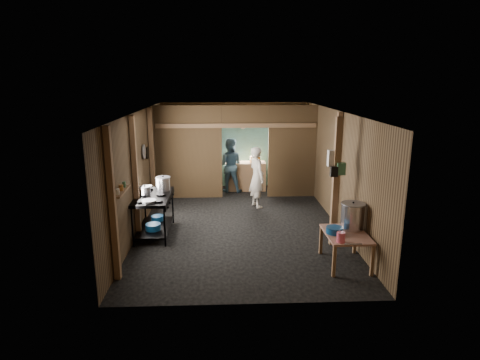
{
  "coord_description": "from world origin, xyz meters",
  "views": [
    {
      "loc": [
        -0.38,
        -8.94,
        3.31
      ],
      "look_at": [
        0.0,
        -0.2,
        1.1
      ],
      "focal_mm": 30.22,
      "sensor_mm": 36.0,
      "label": 1
    }
  ],
  "objects_px": {
    "prep_table": "(345,249)",
    "yellow_tub": "(255,159)",
    "gas_range": "(154,215)",
    "stove_pot_large": "(163,184)",
    "pink_bucket": "(341,237)",
    "stock_pot": "(352,216)",
    "cook": "(257,177)"
  },
  "relations": [
    {
      "from": "cook",
      "to": "prep_table",
      "type": "bearing_deg",
      "value": 178.77
    },
    {
      "from": "pink_bucket",
      "to": "cook",
      "type": "height_order",
      "value": "cook"
    },
    {
      "from": "gas_range",
      "to": "prep_table",
      "type": "relative_size",
      "value": 1.47
    },
    {
      "from": "cook",
      "to": "stock_pot",
      "type": "bearing_deg",
      "value": -177.3
    },
    {
      "from": "stove_pot_large",
      "to": "gas_range",
      "type": "bearing_deg",
      "value": -113.21
    },
    {
      "from": "stock_pot",
      "to": "gas_range",
      "type": "bearing_deg",
      "value": 160.27
    },
    {
      "from": "stove_pot_large",
      "to": "cook",
      "type": "distance_m",
      "value": 2.66
    },
    {
      "from": "gas_range",
      "to": "cook",
      "type": "height_order",
      "value": "cook"
    },
    {
      "from": "prep_table",
      "to": "yellow_tub",
      "type": "relative_size",
      "value": 3.1
    },
    {
      "from": "prep_table",
      "to": "stove_pot_large",
      "type": "height_order",
      "value": "stove_pot_large"
    },
    {
      "from": "stock_pot",
      "to": "yellow_tub",
      "type": "relative_size",
      "value": 1.57
    },
    {
      "from": "gas_range",
      "to": "stove_pot_large",
      "type": "bearing_deg",
      "value": 66.79
    },
    {
      "from": "stove_pot_large",
      "to": "cook",
      "type": "relative_size",
      "value": 0.21
    },
    {
      "from": "stove_pot_large",
      "to": "pink_bucket",
      "type": "xyz_separation_m",
      "value": [
        3.33,
        -2.41,
        -0.34
      ]
    },
    {
      "from": "prep_table",
      "to": "gas_range",
      "type": "bearing_deg",
      "value": 156.29
    },
    {
      "from": "prep_table",
      "to": "yellow_tub",
      "type": "distance_m",
      "value": 5.36
    },
    {
      "from": "prep_table",
      "to": "stove_pot_large",
      "type": "distance_m",
      "value": 4.14
    },
    {
      "from": "cook",
      "to": "pink_bucket",
      "type": "bearing_deg",
      "value": 174.0
    },
    {
      "from": "stock_pot",
      "to": "cook",
      "type": "relative_size",
      "value": 0.32
    },
    {
      "from": "gas_range",
      "to": "stock_pot",
      "type": "distance_m",
      "value": 4.14
    },
    {
      "from": "pink_bucket",
      "to": "stock_pot",
      "type": "bearing_deg",
      "value": 58.01
    },
    {
      "from": "stock_pot",
      "to": "cook",
      "type": "distance_m",
      "value": 3.58
    },
    {
      "from": "stock_pot",
      "to": "cook",
      "type": "bearing_deg",
      "value": 114.75
    },
    {
      "from": "pink_bucket",
      "to": "yellow_tub",
      "type": "distance_m",
      "value": 5.65
    },
    {
      "from": "gas_range",
      "to": "stock_pot",
      "type": "relative_size",
      "value": 2.89
    },
    {
      "from": "prep_table",
      "to": "cook",
      "type": "relative_size",
      "value": 0.63
    },
    {
      "from": "prep_table",
      "to": "pink_bucket",
      "type": "height_order",
      "value": "pink_bucket"
    },
    {
      "from": "prep_table",
      "to": "stove_pot_large",
      "type": "bearing_deg",
      "value": 150.22
    },
    {
      "from": "stove_pot_large",
      "to": "stock_pot",
      "type": "height_order",
      "value": "stove_pot_large"
    },
    {
      "from": "gas_range",
      "to": "pink_bucket",
      "type": "distance_m",
      "value": 4.04
    },
    {
      "from": "yellow_tub",
      "to": "stock_pot",
      "type": "bearing_deg",
      "value": -74.07
    },
    {
      "from": "gas_range",
      "to": "pink_bucket",
      "type": "relative_size",
      "value": 8.57
    }
  ]
}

